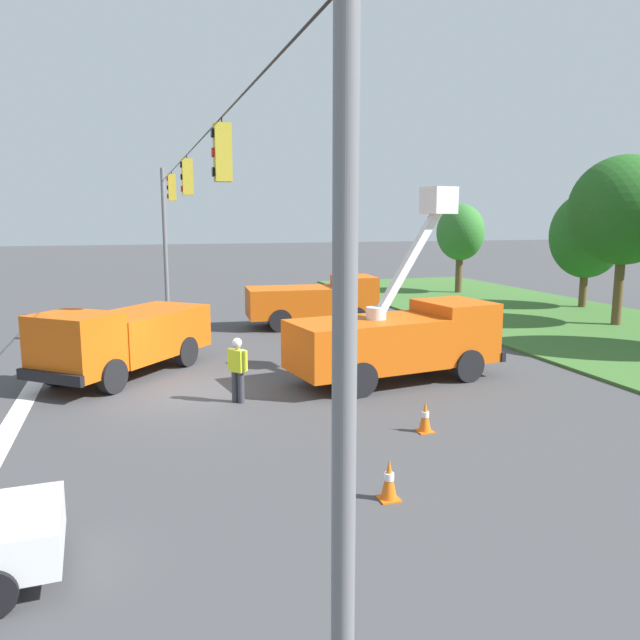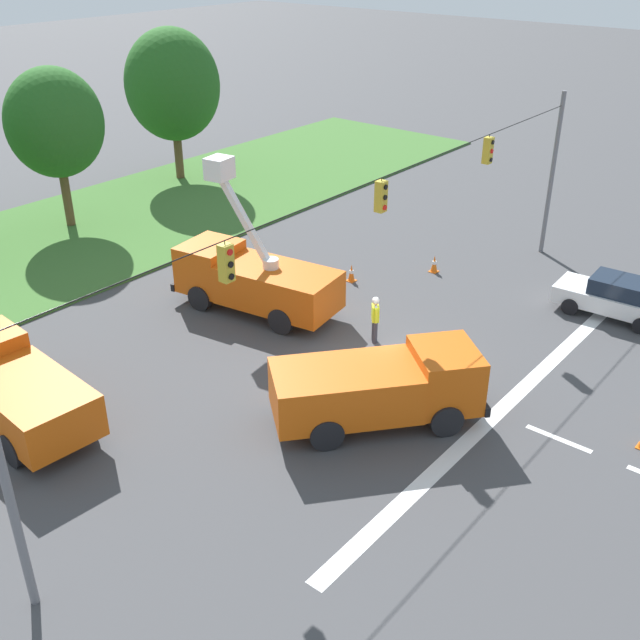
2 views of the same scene
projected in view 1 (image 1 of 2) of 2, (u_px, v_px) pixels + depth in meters
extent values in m
plane|color=#424244|center=(195.00, 392.00, 17.79)|extent=(200.00, 200.00, 0.00)
cube|color=silver|center=(22.00, 406.00, 16.50)|extent=(17.60, 0.50, 0.01)
cylinder|color=slate|center=(165.00, 246.00, 29.48)|extent=(0.20, 0.20, 7.20)
cylinder|color=slate|center=(344.00, 390.00, 4.92)|extent=(0.20, 0.20, 7.20)
cylinder|color=black|center=(187.00, 155.00, 16.71)|extent=(26.00, 0.03, 0.03)
cylinder|color=black|center=(171.00, 173.00, 22.98)|extent=(0.02, 0.02, 0.10)
cube|color=gold|center=(172.00, 188.00, 23.07)|extent=(0.32, 0.28, 0.96)
cylinder|color=red|center=(167.00, 179.00, 22.97)|extent=(0.16, 0.05, 0.16)
cylinder|color=black|center=(167.00, 187.00, 23.02)|extent=(0.16, 0.05, 0.16)
cylinder|color=black|center=(168.00, 196.00, 23.07)|extent=(0.16, 0.05, 0.16)
cylinder|color=black|center=(187.00, 157.00, 16.83)|extent=(0.02, 0.02, 0.10)
cube|color=gold|center=(187.00, 177.00, 16.92)|extent=(0.32, 0.28, 0.96)
cylinder|color=black|center=(181.00, 165.00, 16.82)|extent=(0.16, 0.05, 0.16)
cylinder|color=black|center=(181.00, 177.00, 16.87)|extent=(0.16, 0.05, 0.16)
cylinder|color=red|center=(182.00, 189.00, 16.93)|extent=(0.16, 0.05, 0.16)
cylinder|color=black|center=(222.00, 120.00, 10.46)|extent=(0.02, 0.02, 0.10)
cube|color=gold|center=(222.00, 153.00, 10.55)|extent=(0.32, 0.28, 0.96)
cylinder|color=black|center=(212.00, 133.00, 10.45)|extent=(0.16, 0.05, 0.16)
cylinder|color=red|center=(213.00, 153.00, 10.50)|extent=(0.16, 0.05, 0.16)
cylinder|color=black|center=(214.00, 172.00, 10.55)|extent=(0.16, 0.05, 0.16)
cylinder|color=brown|center=(459.00, 274.00, 40.40)|extent=(0.44, 0.44, 2.52)
ellipsoid|color=#33752D|center=(460.00, 232.00, 39.96)|extent=(3.42, 2.93, 3.59)
cylinder|color=brown|center=(583.00, 287.00, 33.85)|extent=(0.41, 0.41, 2.32)
ellipsoid|color=#286623|center=(587.00, 235.00, 33.39)|extent=(3.88, 3.86, 4.57)
cylinder|color=brown|center=(618.00, 291.00, 28.19)|extent=(0.42, 0.42, 3.29)
ellipsoid|color=#235B1E|center=(625.00, 210.00, 27.60)|extent=(4.60, 4.94, 4.83)
cube|color=#D6560F|center=(366.00, 344.00, 18.45)|extent=(3.01, 4.79, 1.45)
cube|color=#D6560F|center=(454.00, 330.00, 19.78)|extent=(2.53, 2.24, 1.82)
cube|color=#1E2838|center=(471.00, 318.00, 20.01)|extent=(2.00, 0.40, 0.82)
cube|color=black|center=(479.00, 350.00, 20.35)|extent=(2.36, 0.52, 0.30)
cylinder|color=black|center=(427.00, 352.00, 20.79)|extent=(0.43, 1.03, 1.00)
cylinder|color=black|center=(468.00, 366.00, 18.85)|extent=(0.43, 1.03, 1.00)
cylinder|color=black|center=(326.00, 363.00, 19.19)|extent=(0.43, 1.03, 1.00)
cylinder|color=black|center=(360.00, 379.00, 17.26)|extent=(0.43, 1.03, 1.00)
cylinder|color=silver|center=(376.00, 313.00, 18.44)|extent=(0.60, 0.60, 0.36)
cube|color=white|center=(407.00, 263.00, 18.65)|extent=(0.59, 2.34, 3.37)
cube|color=white|center=(439.00, 200.00, 18.80)|extent=(1.01, 0.93, 0.80)
cube|color=#D6560F|center=(292.00, 302.00, 28.12)|extent=(2.64, 4.21, 1.31)
cube|color=#D6560F|center=(354.00, 295.00, 28.70)|extent=(2.37, 1.90, 1.77)
cube|color=#1E2838|center=(367.00, 288.00, 28.78)|extent=(1.99, 0.25, 0.79)
cube|color=black|center=(374.00, 310.00, 29.03)|extent=(2.35, 0.34, 0.30)
cylinder|color=black|center=(343.00, 311.00, 29.83)|extent=(0.35, 1.02, 1.00)
cylinder|color=black|center=(355.00, 318.00, 27.76)|extent=(0.35, 1.02, 1.00)
cylinder|color=black|center=(273.00, 313.00, 29.11)|extent=(0.35, 1.02, 1.00)
cylinder|color=black|center=(280.00, 321.00, 27.04)|extent=(0.35, 1.02, 1.00)
cube|color=#D6560F|center=(145.00, 332.00, 20.43)|extent=(4.74, 4.49, 1.42)
cube|color=#D6560F|center=(76.00, 344.00, 17.65)|extent=(2.81, 2.86, 1.76)
cube|color=#1E2838|center=(57.00, 338.00, 17.02)|extent=(1.33, 1.56, 0.79)
cube|color=black|center=(50.00, 378.00, 16.87)|extent=(1.59, 1.86, 0.30)
cylinder|color=black|center=(113.00, 376.00, 17.61)|extent=(0.95, 0.86, 1.00)
cylinder|color=black|center=(56.00, 369.00, 18.42)|extent=(0.95, 0.86, 1.00)
cylinder|color=black|center=(186.00, 352.00, 20.83)|extent=(0.95, 0.86, 1.00)
cylinder|color=black|center=(136.00, 346.00, 21.65)|extent=(0.95, 0.86, 1.00)
cylinder|color=black|center=(8.00, 529.00, 9.35)|extent=(0.24, 0.65, 0.64)
cylinder|color=#383842|center=(241.00, 387.00, 16.73)|extent=(0.18, 0.18, 0.85)
cylinder|color=#383842|center=(235.00, 386.00, 16.83)|extent=(0.18, 0.18, 0.85)
cube|color=#D8EA26|center=(237.00, 361.00, 16.66)|extent=(0.46, 0.45, 0.60)
cube|color=silver|center=(237.00, 361.00, 16.66)|extent=(0.37, 0.34, 0.62)
cylinder|color=#D8EA26|center=(245.00, 361.00, 16.52)|extent=(0.11, 0.11, 0.55)
cylinder|color=#D8EA26|center=(230.00, 358.00, 16.79)|extent=(0.11, 0.11, 0.55)
sphere|color=tan|center=(237.00, 345.00, 16.59)|extent=(0.22, 0.22, 0.22)
sphere|color=white|center=(237.00, 343.00, 16.58)|extent=(0.26, 0.26, 0.26)
cube|color=orange|center=(389.00, 499.00, 11.04)|extent=(0.36, 0.36, 0.03)
cone|color=orange|center=(389.00, 478.00, 10.98)|extent=(0.29, 0.29, 0.73)
cylinder|color=white|center=(389.00, 476.00, 10.97)|extent=(0.18, 0.18, 0.13)
cube|color=orange|center=(425.00, 431.00, 14.51)|extent=(0.36, 0.36, 0.03)
cone|color=orange|center=(425.00, 416.00, 14.45)|extent=(0.29, 0.29, 0.72)
cylinder|color=white|center=(425.00, 414.00, 14.45)|extent=(0.18, 0.18, 0.13)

